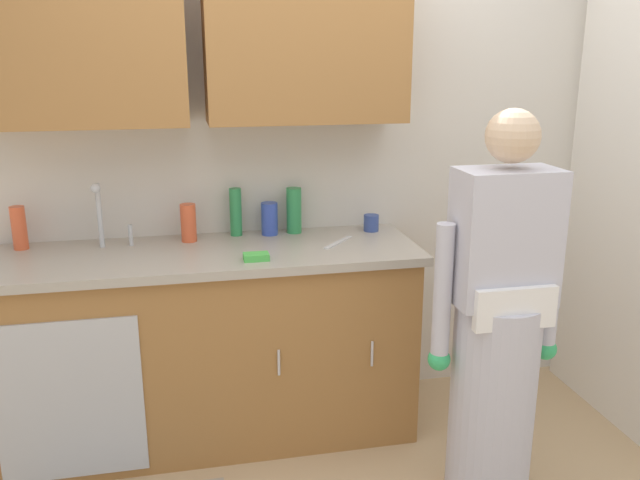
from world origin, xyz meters
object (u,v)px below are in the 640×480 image
Objects in this scene: bottle_dish_liquid at (294,210)px; person_at_sink at (496,346)px; bottle_soap at (269,219)px; bottle_cleaner_spray at (236,212)px; cup_by_sink at (371,223)px; bottle_water_short at (188,223)px; sponge at (256,257)px; knife_on_counter at (338,242)px; bottle_water_tall at (19,228)px; sink at (109,258)px.

person_at_sink is at bearing -56.46° from bottle_dish_liquid.
bottle_soap is 0.13m from bottle_dish_liquid.
bottle_cleaner_spray is 0.29m from bottle_dish_liquid.
bottle_dish_liquid is 2.74× the size of cup_by_sink.
bottle_water_short reaches higher than sponge.
bottle_water_short is 0.72m from knife_on_counter.
person_at_sink is 8.09× the size of bottle_water_tall.
knife_on_counter is 0.45m from sponge.
cup_by_sink reaches higher than sponge.
sponge is at bearing 148.30° from person_at_sink.
bottle_dish_liquid reaches higher than cup_by_sink.
sink reaches higher than bottle_water_tall.
sponge is (0.28, -0.37, -0.08)m from bottle_water_short.
sink is at bearing 130.91° from knife_on_counter.
bottle_cleaner_spray reaches higher than bottle_dish_liquid.
bottle_cleaner_spray is 0.99m from bottle_water_tall.
person_at_sink reaches higher than sink.
bottle_cleaner_spray is at bearing 175.18° from cup_by_sink.
person_at_sink is at bearing -38.24° from bottle_water_short.
bottle_water_tall is at bearing 123.81° from knife_on_counter.
bottle_dish_liquid is 2.07× the size of sponge.
bottle_dish_liquid is 0.31m from knife_on_counter.
bottle_dish_liquid is 0.40m from cup_by_sink.
sink is at bearing -159.18° from bottle_cleaner_spray.
bottle_cleaner_spray is 1.04× the size of bottle_dish_liquid.
bottle_water_short is 1.65× the size of sponge.
bottle_soap reaches higher than cup_by_sink.
bottle_water_tall is at bearing 178.13° from bottle_water_short.
cup_by_sink is at bearing 7.52° from sink.
bottle_cleaner_spray is 1.47× the size of bottle_soap.
bottle_dish_liquid reaches higher than bottle_water_tall.
bottle_cleaner_spray is 0.24m from bottle_water_short.
sponge is at bearing 156.46° from knife_on_counter.
knife_on_counter is at bearing -8.09° from bottle_water_tall.
bottle_soap is 0.38m from knife_on_counter.
bottle_water_short is at bearing -179.75° from cup_by_sink.
bottle_water_tall reaches higher than cup_by_sink.
sponge reaches higher than knife_on_counter.
bottle_water_short is (-0.23, -0.06, -0.03)m from bottle_cleaner_spray.
sink is at bearing -166.21° from bottle_dish_liquid.
bottle_water_tall is at bearing -179.18° from bottle_soap.
bottle_soap reaches higher than sponge.
bottle_water_tall is 1.82× the size of sponge.
sink is at bearing -25.15° from bottle_water_tall.
bottle_water_tall is 1.67m from cup_by_sink.
bottle_water_short is at bearing 117.19° from knife_on_counter.
bottle_water_short is 0.52m from bottle_dish_liquid.
sink reaches higher than cup_by_sink.
knife_on_counter is (1.05, -0.02, 0.02)m from sink.
cup_by_sink is (0.91, 0.00, -0.05)m from bottle_water_short.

